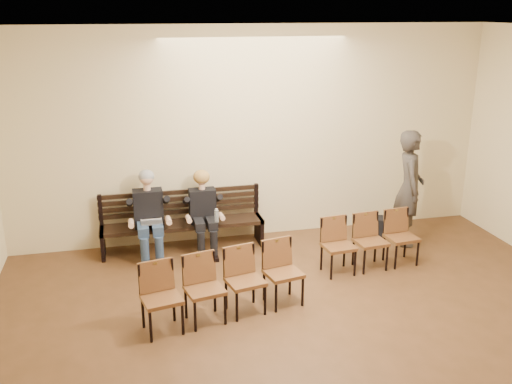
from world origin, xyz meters
TOP-DOWN VIEW (x-y plane):
  - room_walls at (0.00, 0.79)m, footprint 8.02×10.01m
  - bench at (-1.26, 4.65)m, footprint 2.60×0.90m
  - seated_man at (-1.79, 4.53)m, footprint 0.56×0.78m
  - seated_woman at (-0.94, 4.53)m, footprint 0.52×0.72m
  - laptop at (-1.76, 4.39)m, footprint 0.35×0.28m
  - water_bottle at (-0.78, 4.23)m, footprint 0.07×0.07m
  - bag at (2.02, 4.50)m, footprint 0.50×0.43m
  - passerby at (2.35, 4.05)m, footprint 0.76×0.93m
  - chair_row_front at (-0.99, 2.39)m, footprint 2.13×0.87m
  - chair_row_back at (1.37, 3.28)m, footprint 1.53×0.59m

SIDE VIEW (x-z plane):
  - bag at x=2.02m, z-range 0.00..0.31m
  - bench at x=-1.26m, z-range 0.00..0.45m
  - chair_row_back at x=1.37m, z-range 0.00..0.83m
  - chair_row_front at x=-0.99m, z-range 0.00..0.86m
  - water_bottle at x=-0.78m, z-range 0.45..0.67m
  - laptop at x=-1.76m, z-range 0.45..0.68m
  - seated_woman at x=-0.94m, z-range 0.00..1.20m
  - seated_man at x=-1.79m, z-range 0.00..1.36m
  - passerby at x=2.35m, z-range 0.00..2.19m
  - room_walls at x=0.00m, z-range 0.78..4.29m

